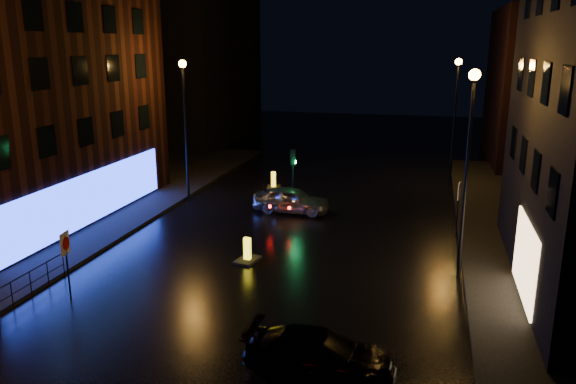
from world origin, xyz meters
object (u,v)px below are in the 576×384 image
(road_sign_left, at_px, (66,249))
(road_sign_right, at_px, (459,195))
(bollard_far, at_px, (274,185))
(traffic_signal, at_px, (293,199))
(silver_hatchback, at_px, (291,200))
(bollard_near, at_px, (247,256))
(dark_sedan, at_px, (320,354))

(road_sign_left, xyz_separation_m, road_sign_right, (14.39, 11.50, 0.01))
(bollard_far, xyz_separation_m, road_sign_left, (-2.96, -17.79, 1.68))
(bollard_far, bearing_deg, traffic_signal, -72.06)
(traffic_signal, xyz_separation_m, road_sign_left, (-5.30, -13.74, 1.43))
(traffic_signal, bearing_deg, silver_hatchback, -81.91)
(silver_hatchback, relative_size, road_sign_left, 1.66)
(bollard_near, xyz_separation_m, road_sign_right, (9.04, 6.41, 1.70))
(road_sign_left, height_order, road_sign_right, road_sign_right)
(road_sign_left, bearing_deg, silver_hatchback, 57.15)
(traffic_signal, bearing_deg, bollard_far, 119.93)
(traffic_signal, xyz_separation_m, silver_hatchback, (0.14, -0.98, 0.23))
(traffic_signal, height_order, bollard_far, traffic_signal)
(silver_hatchback, relative_size, dark_sedan, 0.97)
(silver_hatchback, height_order, road_sign_right, road_sign_right)
(bollard_near, xyz_separation_m, road_sign_left, (-5.35, -5.09, 1.69))
(bollard_far, xyz_separation_m, road_sign_right, (11.43, -6.29, 1.69))
(road_sign_right, bearing_deg, dark_sedan, 83.43)
(dark_sedan, height_order, road_sign_right, road_sign_right)
(bollard_far, bearing_deg, silver_hatchback, -75.82)
(silver_hatchback, relative_size, bollard_far, 3.02)
(dark_sedan, bearing_deg, bollard_far, 21.62)
(silver_hatchback, distance_m, road_sign_left, 13.92)
(traffic_signal, bearing_deg, bollard_near, -89.62)
(bollard_far, relative_size, road_sign_left, 0.55)
(bollard_near, relative_size, road_sign_right, 0.54)
(dark_sedan, bearing_deg, silver_hatchback, 19.24)
(traffic_signal, relative_size, bollard_near, 2.49)
(silver_hatchback, height_order, bollard_near, silver_hatchback)
(bollard_far, height_order, road_sign_right, road_sign_right)
(road_sign_left, bearing_deg, bollard_near, 33.79)
(bollard_near, relative_size, road_sign_left, 0.54)
(bollard_far, height_order, road_sign_left, road_sign_left)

